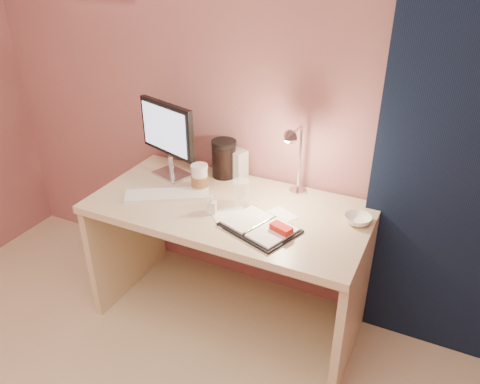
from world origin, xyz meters
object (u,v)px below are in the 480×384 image
at_px(clear_cup, 241,193).
at_px(bowl, 358,220).
at_px(product_box, 236,163).
at_px(desk, 235,235).
at_px(coffee_cup, 200,179).
at_px(desk_lamp, 295,157).
at_px(keyboard, 167,195).
at_px(dark_jar, 224,160).
at_px(planner, 262,227).
at_px(monitor, 169,133).
at_px(lotion_bottle, 212,204).

height_order(clear_cup, bowl, clear_cup).
xyz_separation_m(bowl, product_box, (-0.73, 0.20, 0.06)).
bearing_deg(desk, clear_cup, -42.16).
bearing_deg(coffee_cup, desk_lamp, 12.15).
distance_m(keyboard, product_box, 0.43).
bearing_deg(bowl, dark_jar, 167.67).
xyz_separation_m(planner, product_box, (-0.34, 0.44, 0.07)).
xyz_separation_m(coffee_cup, bowl, (0.83, 0.03, -0.05)).
xyz_separation_m(planner, bowl, (0.39, 0.24, 0.01)).
relative_size(clear_cup, bowl, 1.10).
xyz_separation_m(product_box, desk_lamp, (0.38, -0.13, 0.17)).
xyz_separation_m(keyboard, product_box, (0.22, 0.37, 0.07)).
bearing_deg(coffee_cup, planner, -25.22).
xyz_separation_m(keyboard, clear_cup, (0.39, 0.08, 0.06)).
distance_m(monitor, bowl, 1.09).
bearing_deg(clear_cup, monitor, 164.48).
relative_size(desk, bowl, 10.96).
bearing_deg(planner, dark_jar, 154.10).
relative_size(desk, planner, 3.60).
distance_m(monitor, dark_jar, 0.34).
xyz_separation_m(desk, bowl, (0.62, 0.04, 0.25)).
bearing_deg(bowl, coffee_cup, -177.66).
xyz_separation_m(desk, lotion_bottle, (-0.04, -0.18, 0.27)).
xyz_separation_m(clear_cup, dark_jar, (-0.23, 0.26, 0.02)).
bearing_deg(dark_jar, keyboard, -114.71).
xyz_separation_m(monitor, clear_cup, (0.50, -0.14, -0.18)).
relative_size(clear_cup, desk_lamp, 0.36).
bearing_deg(lotion_bottle, planner, -6.17).
relative_size(dark_jar, desk_lamp, 0.48).
height_order(monitor, bowl, monitor).
bearing_deg(monitor, coffee_cup, -1.52).
relative_size(monitor, keyboard, 0.99).
relative_size(keyboard, desk_lamp, 1.10).
bearing_deg(bowl, keyboard, -170.02).
bearing_deg(planner, clear_cup, 158.84).
relative_size(planner, coffee_cup, 2.64).
height_order(bowl, lotion_bottle, lotion_bottle).
bearing_deg(dark_jar, desk_lamp, -13.06).
xyz_separation_m(desk, keyboard, (-0.33, -0.13, 0.23)).
height_order(keyboard, coffee_cup, coffee_cup).
relative_size(bowl, desk_lamp, 0.32).
height_order(lotion_bottle, desk_lamp, desk_lamp).
height_order(dark_jar, desk_lamp, desk_lamp).
xyz_separation_m(desk, planner, (0.24, -0.21, 0.24)).
height_order(monitor, keyboard, monitor).
bearing_deg(lotion_bottle, coffee_cup, 133.03).
height_order(planner, lotion_bottle, lotion_bottle).
bearing_deg(desk, monitor, 169.03).
distance_m(monitor, product_box, 0.40).
height_order(keyboard, dark_jar, dark_jar).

